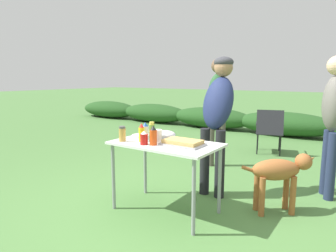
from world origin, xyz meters
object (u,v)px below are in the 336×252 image
Objects in this scene: paper_cup_stack at (158,136)px; standing_person_in_navy_coat at (218,109)px; camp_chair_green_behind_table at (269,129)px; folding_table at (166,150)px; spice_jar at (122,134)px; standing_person_with_beanie at (333,113)px; plate_stack at (141,136)px; hot_sauce_bottle at (153,136)px; relish_jar at (152,132)px; dog at (280,172)px; ketchup_bottle at (144,138)px; food_tray at (183,143)px; standing_person_in_olive_jacket at (218,101)px; mayo_bottle at (145,131)px; mixing_bowl at (165,135)px; mustard_bottle at (142,133)px.

standing_person_in_navy_coat is (0.27, 0.83, 0.23)m from paper_cup_stack.
folding_table is at bearing -110.25° from camp_chair_green_behind_table.
standing_person_with_beanie is (1.77, 1.59, 0.18)m from spice_jar.
camp_chair_green_behind_table is at bearing 78.72° from plate_stack.
hot_sauce_bottle is at bearing 6.19° from spice_jar.
relish_jar reaches higher than plate_stack.
folding_table is 1.69× the size of dog.
paper_cup_stack is 0.21× the size of dog.
spice_jar is (-0.36, -0.15, 0.01)m from paper_cup_stack.
food_tray is at bearing 29.14° from ketchup_bottle.
standing_person_in_olive_jacket is (-1.63, 0.42, 0.05)m from standing_person_with_beanie.
folding_table is 5.88× the size of mayo_bottle.
mixing_bowl reaches higher than dog.
standing_person_in_olive_jacket reaches higher than standing_person_in_navy_coat.
food_tray is 0.25× the size of standing_person_in_olive_jacket.
mustard_bottle reaches higher than camp_chair_green_behind_table.
mayo_bottle is at bearing 109.30° from mustard_bottle.
food_tray is 0.46m from mustard_bottle.
mixing_bowl is at bearing 104.61° from hot_sauce_bottle.
standing_person_in_olive_jacket is (-0.22, 1.86, 0.24)m from paper_cup_stack.
food_tray is 0.61m from plate_stack.
mustard_bottle is 0.12× the size of standing_person_with_beanie.
mayo_bottle is 0.22× the size of camp_chair_green_behind_table.
mixing_bowl is 1.94m from standing_person_with_beanie.
ketchup_bottle is at bearing -118.25° from standing_person_in_olive_jacket.
mixing_bowl is at bearing 80.80° from relish_jar.
mayo_bottle is at bearing 164.42° from paper_cup_stack.
food_tray is at bearing -106.37° from camp_chair_green_behind_table.
ketchup_bottle is at bearing -65.29° from standing_person_with_beanie.
food_tray is 2.14× the size of hot_sauce_bottle.
paper_cup_stack reaches higher than plate_stack.
standing_person_in_navy_coat is (0.34, 0.97, 0.23)m from ketchup_bottle.
dog is at bearing -48.05° from standing_person_with_beanie.
paper_cup_stack is 0.74× the size of mayo_bottle.
standing_person_in_olive_jacket is (-0.04, 1.91, 0.22)m from mustard_bottle.
camp_chair_green_behind_table is at bearing 83.75° from mixing_bowl.
standing_person_in_navy_coat reaches higher than mayo_bottle.
standing_person_in_olive_jacket reaches higher than standing_person_with_beanie.
mixing_bowl reaches higher than folding_table.
ketchup_bottle is at bearing -109.01° from standing_person_in_navy_coat.
mustard_bottle reaches higher than food_tray.
mixing_bowl is 1.73× the size of ketchup_bottle.
mayo_bottle reaches higher than dog.
food_tray is at bearing 17.20° from spice_jar.
plate_stack is 0.26m from mustard_bottle.
mixing_bowl reaches higher than food_tray.
paper_cup_stack is at bearing -73.55° from mixing_bowl.
camp_chair_green_behind_table reaches higher than food_tray.
standing_person_in_olive_jacket reaches higher than paper_cup_stack.
standing_person_with_beanie is (1.48, 1.24, 0.21)m from mixing_bowl.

